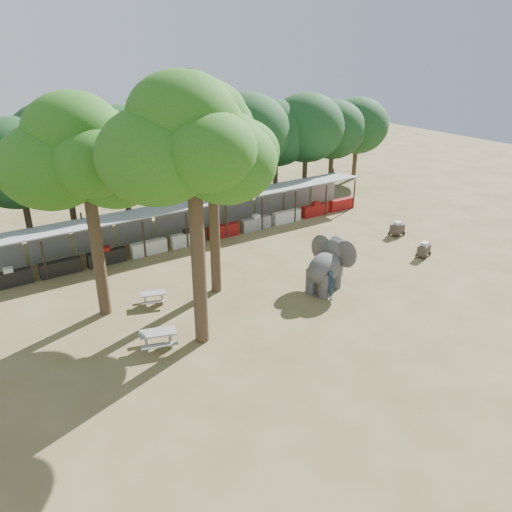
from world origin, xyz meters
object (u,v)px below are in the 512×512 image
yard_tree_back (207,137)px  cart_front (424,249)px  yard_tree_center (187,143)px  elephant (328,264)px  cart_back (397,229)px  picnic_table_near (158,337)px  handler (331,285)px  yard_tree_left (80,155)px  picnic_table_far (153,297)px

yard_tree_back → cart_front: yard_tree_back is taller
yard_tree_center → elephant: size_ratio=3.16×
cart_back → elephant: bearing=-158.7°
yard_tree_back → picnic_table_near: yard_tree_back is taller
yard_tree_back → handler: bearing=-42.4°
yard_tree_left → picnic_table_far: yard_tree_left is taller
yard_tree_center → picnic_table_far: 9.78m
handler → picnic_table_near: 9.70m
yard_tree_back → picnic_table_near: size_ratio=5.68×
yard_tree_left → yard_tree_center: 5.92m
picnic_table_near → cart_back: (19.95, 3.78, -0.03)m
yard_tree_left → picnic_table_far: bearing=-15.1°
elephant → picnic_table_far: elephant is taller
handler → cart_back: bearing=-56.8°
yard_tree_left → elephant: size_ratio=2.89×
yard_tree_center → picnic_table_far: bearing=95.6°
picnic_table_near → cart_back: cart_back is taller
picnic_table_far → cart_front: bearing=5.4°
picnic_table_near → yard_tree_back: bearing=53.8°
cart_back → handler: bearing=-154.5°
yard_tree_left → cart_back: bearing=-2.3°
cart_back → yard_tree_center: bearing=-165.6°
yard_tree_center → picnic_table_near: yard_tree_center is taller
yard_tree_back → yard_tree_left: bearing=170.5°
yard_tree_back → cart_front: size_ratio=9.65×
yard_tree_left → handler: yard_tree_left is taller
yard_tree_left → picnic_table_near: size_ratio=5.51×
yard_tree_back → cart_front: (13.67, -3.42, -8.05)m
cart_back → cart_front: bearing=-110.7°
yard_tree_back → elephant: size_ratio=2.98×
yard_tree_left → picnic_table_far: (2.58, -0.70, -7.77)m
picnic_table_near → elephant: bearing=18.7°
cart_back → picnic_table_near: bearing=-167.8°
cart_front → cart_back: size_ratio=1.10×
handler → cart_front: handler is taller
cart_front → elephant: bearing=161.5°
picnic_table_near → cart_front: bearing=17.5°
handler → cart_front: (8.83, 1.00, -0.34)m
yard_tree_left → yard_tree_back: size_ratio=0.97×
handler → picnic_table_far: size_ratio=1.02×
yard_tree_left → cart_back: yard_tree_left is taller
yard_tree_left → elephant: (11.59, -4.29, -6.78)m
yard_tree_left → picnic_table_far: 8.22m
elephant → yard_tree_center: bearing=162.8°
yard_tree_back → elephant: yard_tree_back is taller
picnic_table_far → cart_back: 18.54m
elephant → picnic_table_near: bearing=160.0°
yard_tree_center → cart_back: yard_tree_center is taller
handler → picnic_table_near: handler is taller
elephant → handler: bearing=-145.4°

